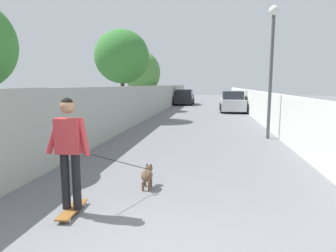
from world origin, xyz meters
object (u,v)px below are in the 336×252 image
Objects in this scene: lamp_post at (272,51)px; tree_left_far at (142,73)px; person_skateboarder at (69,145)px; car_near at (232,102)px; tree_left_near at (122,57)px; skateboard at (72,209)px; dog at (147,175)px; car_far at (185,98)px.

tree_left_far is at bearing 34.95° from lamp_post.
person_skateboarder is 18.52m from car_near.
tree_left_near is 6.04m from tree_left_far.
skateboard is at bearing 149.10° from lamp_post.
tree_left_far is 2.88× the size of dog.
car_near is at bearing 3.12° from lamp_post.
skateboard is at bearing -169.91° from tree_left_far.
tree_left_near reaches higher than car_far.
skateboard is (-17.81, -3.17, -2.86)m from tree_left_far.
skateboard is at bearing 0.00° from person_skateboarder.
tree_left_far is (6.00, 0.30, -0.63)m from tree_left_near.
tree_left_near is 6.24× the size of skateboard.
car_far reaches higher than dog.
skateboard is at bearing 168.54° from car_near.
tree_left_near is at bearing 13.64° from person_skateboarder.
person_skateboarder is (-11.81, -2.87, -2.45)m from tree_left_near.
tree_left_near reaches higher than car_near.
dog is at bearing -176.38° from car_far.
dog is (1.28, -0.92, 0.21)m from skateboard.
car_near is (18.15, -3.68, 0.65)m from skateboard.
tree_left_near is 1.25× the size of car_near.
dog is at bearing -166.10° from tree_left_far.
tree_left_near reaches higher than lamp_post.
tree_left_far is 17.23m from dog.
tree_left_near is at bearing 19.79° from dog.
tree_left_near is at bearing 134.11° from car_near.
car_far is (25.32, 0.60, -0.40)m from person_skateboarder.
tree_left_far is 18.18m from person_skateboarder.
car_near is (6.35, -6.55, -2.85)m from tree_left_near.
lamp_post is at bearing -29.77° from dog.
person_skateboarder is 0.43× the size of car_far.
person_skateboarder is at bearing 168.54° from car_near.
tree_left_near is at bearing 170.47° from car_far.
tree_left_far reaches higher than skateboard.
lamp_post is 5.96× the size of skateboard.
lamp_post is (-4.66, -7.15, -0.31)m from tree_left_near.
tree_left_far is at bearing 10.09° from person_skateboarder.
tree_left_far is at bearing 2.88° from tree_left_near.
skateboard is 1.05m from person_skateboarder.
dog is 0.39× the size of car_near.
lamp_post is 2.76× the size of person_skateboarder.
lamp_post is 3.06× the size of dog.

